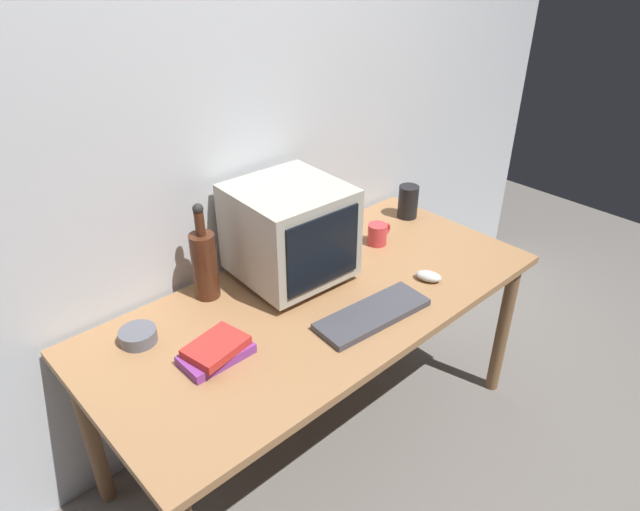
% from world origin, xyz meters
% --- Properties ---
extents(ground_plane, '(6.00, 6.00, 0.00)m').
position_xyz_m(ground_plane, '(0.00, 0.00, 0.00)').
color(ground_plane, slate).
extents(back_wall, '(4.00, 0.08, 2.50)m').
position_xyz_m(back_wall, '(0.00, 0.45, 1.25)').
color(back_wall, silver).
rests_on(back_wall, ground).
extents(desk, '(1.70, 0.78, 0.71)m').
position_xyz_m(desk, '(0.00, 0.00, 0.63)').
color(desk, '#9E7047').
rests_on(desk, ground).
extents(crt_monitor, '(0.40, 0.41, 0.37)m').
position_xyz_m(crt_monitor, '(0.02, 0.18, 0.91)').
color(crt_monitor, '#B2AD9E').
rests_on(crt_monitor, desk).
extents(keyboard, '(0.43, 0.19, 0.02)m').
position_xyz_m(keyboard, '(0.06, -0.21, 0.72)').
color(keyboard, '#3F3F47').
rests_on(keyboard, desk).
extents(computer_mouse, '(0.09, 0.11, 0.04)m').
position_xyz_m(computer_mouse, '(0.38, -0.19, 0.73)').
color(computer_mouse, beige).
rests_on(computer_mouse, desk).
extents(bottle_tall, '(0.09, 0.09, 0.37)m').
position_xyz_m(bottle_tall, '(-0.29, 0.29, 0.85)').
color(bottle_tall, '#472314').
rests_on(bottle_tall, desk).
extents(bottle_short, '(0.06, 0.06, 0.19)m').
position_xyz_m(bottle_short, '(0.40, 0.28, 0.78)').
color(bottle_short, '#472314').
rests_on(bottle_short, desk).
extents(book_stack, '(0.22, 0.16, 0.06)m').
position_xyz_m(book_stack, '(-0.46, -0.02, 0.74)').
color(book_stack, '#843893').
rests_on(book_stack, desk).
extents(mug, '(0.12, 0.08, 0.09)m').
position_xyz_m(mug, '(0.45, 0.13, 0.76)').
color(mug, '#CC383D').
rests_on(mug, desk).
extents(cd_spindle, '(0.12, 0.12, 0.04)m').
position_xyz_m(cd_spindle, '(-0.60, 0.22, 0.73)').
color(cd_spindle, '#595B66').
rests_on(cd_spindle, desk).
extents(metal_canister, '(0.09, 0.09, 0.15)m').
position_xyz_m(metal_canister, '(0.74, 0.20, 0.79)').
color(metal_canister, black).
rests_on(metal_canister, desk).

